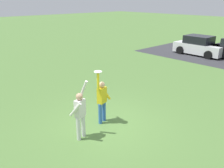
% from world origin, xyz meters
% --- Properties ---
extents(ground_plane, '(120.00, 120.00, 0.00)m').
position_xyz_m(ground_plane, '(0.00, 0.00, 0.00)').
color(ground_plane, '#567F3D').
extents(person_catcher, '(0.48, 0.58, 2.08)m').
position_xyz_m(person_catcher, '(-0.25, -0.03, 0.98)').
color(person_catcher, '#3366B7').
rests_on(person_catcher, ground_plane).
extents(person_defender, '(0.54, 0.62, 2.04)m').
position_xyz_m(person_defender, '(0.10, -1.28, 0.98)').
color(person_defender, silver).
rests_on(person_defender, ground_plane).
extents(frisbee_disc, '(0.28, 0.28, 0.02)m').
position_xyz_m(frisbee_disc, '(-0.19, -0.24, 2.09)').
color(frisbee_disc, white).
rests_on(frisbee_disc, person_catcher).
extents(parked_car_white, '(4.12, 2.08, 1.59)m').
position_xyz_m(parked_car_white, '(-3.57, 13.58, 0.73)').
color(parked_car_white, white).
rests_on(parked_car_white, ground_plane).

